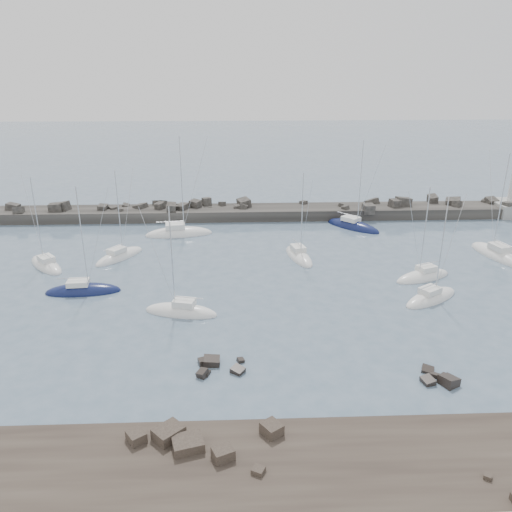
{
  "coord_description": "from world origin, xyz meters",
  "views": [
    {
      "loc": [
        -2.49,
        -46.44,
        25.19
      ],
      "look_at": [
        -0.14,
        12.0,
        2.68
      ],
      "focal_mm": 35.0,
      "sensor_mm": 36.0,
      "label": 1
    }
  ],
  "objects": [
    {
      "name": "sailboat_4",
      "position": [
        -11.68,
        28.77,
        0.15
      ],
      "size": [
        10.87,
        4.65,
        16.57
      ],
      "color": "white",
      "rests_on": "ground"
    },
    {
      "name": "sailboat_1",
      "position": [
        -27.98,
        16.19,
        0.14
      ],
      "size": [
        7.22,
        7.84,
        12.93
      ],
      "color": "white",
      "rests_on": "ground"
    },
    {
      "name": "sailboat_8",
      "position": [
        16.67,
        31.43,
        0.14
      ],
      "size": [
        9.01,
        9.15,
        15.42
      ],
      "color": "#101844",
      "rests_on": "ground"
    },
    {
      "name": "rock_cluster_far",
      "position": [
        14.68,
        -11.29,
        0.05
      ],
      "size": [
        3.24,
        3.79,
        1.58
      ],
      "color": "black",
      "rests_on": "ground"
    },
    {
      "name": "sailboat_6",
      "position": [
        6.1,
        18.1,
        0.14
      ],
      "size": [
        4.38,
        8.58,
        13.04
      ],
      "color": "white",
      "rests_on": "ground"
    },
    {
      "name": "sailboat_5",
      "position": [
        -8.64,
        2.02,
        0.14
      ],
      "size": [
        8.46,
        4.31,
        12.91
      ],
      "color": "white",
      "rests_on": "ground"
    },
    {
      "name": "rock_cluster_near",
      "position": [
        -4.55,
        -8.55,
        0.06
      ],
      "size": [
        4.39,
        3.23,
        1.41
      ],
      "color": "black",
      "rests_on": "ground"
    },
    {
      "name": "sailboat_3",
      "position": [
        -18.9,
        19.03,
        0.13
      ],
      "size": [
        6.87,
        8.28,
        13.12
      ],
      "color": "white",
      "rests_on": "ground"
    },
    {
      "name": "sailboat_9",
      "position": [
        20.87,
        10.32,
        0.14
      ],
      "size": [
        8.35,
        5.27,
        12.75
      ],
      "color": "white",
      "rests_on": "ground"
    },
    {
      "name": "breakwater",
      "position": [
        -7.12,
        38.03,
        0.31
      ],
      "size": [
        115.0,
        7.4,
        4.83
      ],
      "color": "#2C2A27",
      "rests_on": "ground"
    },
    {
      "name": "ground",
      "position": [
        0.0,
        0.0,
        0.0
      ],
      "size": [
        400.0,
        400.0,
        0.0
      ],
      "primitive_type": "plane",
      "color": "#4B6075",
      "rests_on": "ground"
    },
    {
      "name": "sailboat_10",
      "position": [
        33.88,
        17.57,
        0.15
      ],
      "size": [
        5.16,
        10.19,
        15.47
      ],
      "color": "white",
      "rests_on": "ground"
    },
    {
      "name": "sailboat_7",
      "position": [
        19.64,
        4.28,
        0.14
      ],
      "size": [
        8.28,
        6.58,
        13.0
      ],
      "color": "white",
      "rests_on": "ground"
    },
    {
      "name": "sailboat_13",
      "position": [
        -20.8,
        7.84,
        0.13
      ],
      "size": [
        8.9,
        3.3,
        13.73
      ],
      "color": "#101844",
      "rests_on": "ground"
    },
    {
      "name": "rock_shelf",
      "position": [
        -0.24,
        -21.97,
        0.02
      ],
      "size": [
        140.0,
        12.15,
        1.76
      ],
      "color": "#2C241E",
      "rests_on": "ground"
    }
  ]
}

